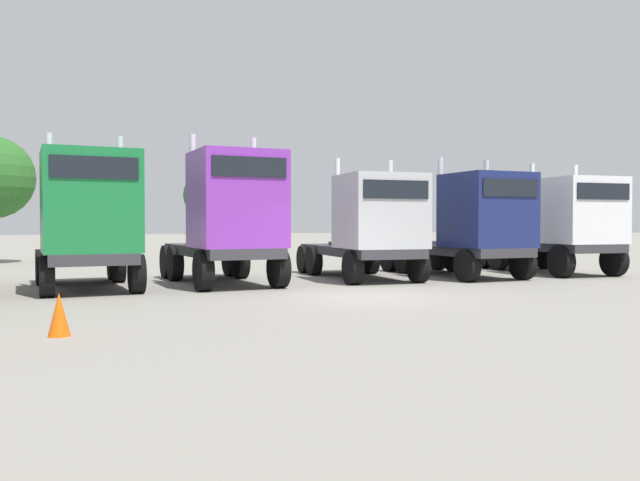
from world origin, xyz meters
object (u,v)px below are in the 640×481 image
semi_truck_navy (474,225)px  semi_truck_purple (230,217)px  semi_truck_green (89,219)px  semi_truck_white (565,224)px  traffic_cone_near (59,314)px  semi_truck_silver (371,226)px

semi_truck_navy → semi_truck_purple: bearing=-93.2°
semi_truck_green → semi_truck_white: bearing=86.6°
semi_truck_green → semi_truck_purple: (3.94, -0.11, 0.06)m
semi_truck_green → traffic_cone_near: bearing=-8.8°
semi_truck_silver → semi_truck_navy: size_ratio=1.02×
traffic_cone_near → semi_truck_navy: bearing=27.1°
semi_truck_silver → semi_truck_purple: bearing=-84.2°
semi_truck_green → semi_truck_silver: size_ratio=0.94×
semi_truck_silver → traffic_cone_near: bearing=-48.1°
semi_truck_silver → semi_truck_white: (7.65, -0.50, 0.06)m
semi_truck_purple → traffic_cone_near: (-4.86, -7.20, -1.67)m
semi_truck_white → semi_truck_silver: bearing=-88.2°
semi_truck_green → semi_truck_purple: size_ratio=0.99×
semi_truck_silver → semi_truck_navy: semi_truck_navy is taller
semi_truck_navy → semi_truck_white: size_ratio=0.97×
semi_truck_purple → semi_truck_white: semi_truck_purple is taller
semi_truck_silver → traffic_cone_near: 12.13m
semi_truck_navy → semi_truck_white: bearing=90.7°
semi_truck_navy → traffic_cone_near: 14.88m
semi_truck_silver → semi_truck_green: bearing=-85.5°
semi_truck_white → traffic_cone_near: size_ratio=8.85×
traffic_cone_near → semi_truck_green: bearing=82.8°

